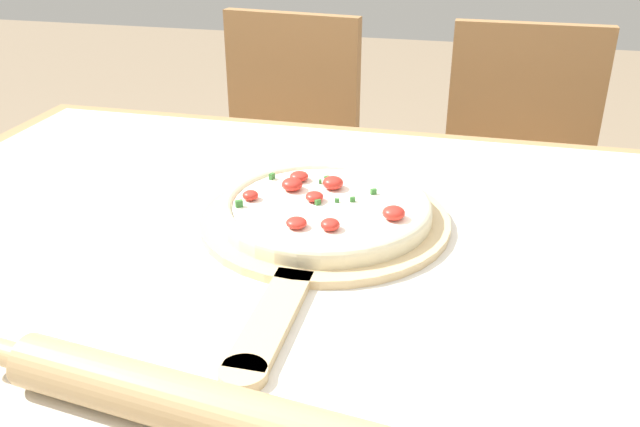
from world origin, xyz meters
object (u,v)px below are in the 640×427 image
object	(u,v)px
rolling_pin	(197,407)
pizza_peel	(321,227)
pizza	(325,207)
chair_right	(516,179)
chair_left	(281,158)

from	to	relation	value
rolling_pin	pizza_peel	bearing A→B (deg)	87.91
pizza	rolling_pin	distance (m)	0.42
pizza	chair_right	size ratio (longest dim) A/B	0.34
chair_left	chair_right	distance (m)	0.62
pizza	rolling_pin	xyz separation A→B (m)	(-0.01, -0.42, 0.00)
pizza_peel	rolling_pin	size ratio (longest dim) A/B	1.19
pizza	chair_left	world-z (taller)	chair_left
pizza	chair_right	xyz separation A→B (m)	(0.31, 0.82, -0.27)
chair_right	chair_left	bearing A→B (deg)	-179.77
rolling_pin	chair_right	distance (m)	1.31
rolling_pin	chair_right	bearing A→B (deg)	75.51
pizza_peel	pizza	distance (m)	0.03
pizza	chair_right	distance (m)	0.92
rolling_pin	chair_right	xyz separation A→B (m)	(0.32, 1.24, -0.27)
pizza_peel	chair_left	size ratio (longest dim) A/B	0.62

